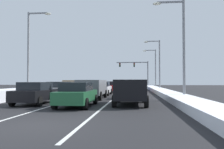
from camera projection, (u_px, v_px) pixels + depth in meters
ground_plane at (104, 95)px, 27.55m from camera, size 124.96×124.96×0.00m
lane_stripe_between_right_lane_and_center_lane at (121, 93)px, 32.16m from camera, size 0.14×52.87×0.01m
lane_stripe_between_center_lane_and_left_lane at (96, 92)px, 32.49m from camera, size 0.14×52.87×0.01m
snow_bank_right_shoulder at (161, 91)px, 31.65m from camera, size 1.87×52.87×0.49m
snow_bank_left_shoulder at (59, 89)px, 33.02m from camera, size 2.17×52.87×0.89m
suv_black_right_lane_nearest at (131, 89)px, 15.84m from camera, size 2.16×4.90×1.67m
sedan_silver_right_lane_second at (135, 90)px, 21.50m from camera, size 2.00×4.50×1.51m
sedan_tan_right_lane_third at (134, 88)px, 28.20m from camera, size 2.00×4.50×1.51m
sedan_maroon_right_lane_fourth at (133, 86)px, 34.54m from camera, size 2.00×4.50×1.51m
suv_navy_right_lane_fifth at (135, 84)px, 40.93m from camera, size 2.16×4.90×1.67m
sedan_green_center_lane_nearest at (77, 94)px, 14.66m from camera, size 2.00×4.50×1.51m
suv_gray_center_lane_second at (92, 87)px, 20.86m from camera, size 2.16×4.90×1.67m
sedan_white_center_lane_third at (102, 88)px, 26.58m from camera, size 2.00×4.50×1.51m
sedan_red_center_lane_fourth at (109, 87)px, 33.15m from camera, size 2.00×4.50×1.51m
sedan_charcoal_center_lane_fifth at (113, 86)px, 39.16m from camera, size 2.00×4.50×1.51m
sedan_black_left_lane_nearest at (36, 93)px, 16.28m from camera, size 2.00×4.50×1.51m
sedan_silver_left_lane_second at (59, 90)px, 22.34m from camera, size 2.00×4.50×1.51m
suv_tan_left_lane_third at (76, 86)px, 28.35m from camera, size 2.16×4.90×1.67m
sedan_maroon_left_lane_fourth at (86, 86)px, 34.78m from camera, size 2.00×4.50×1.51m
sedan_navy_left_lane_fifth at (95, 86)px, 40.83m from camera, size 2.00×4.50×1.51m
traffic_light_gantry at (138, 69)px, 55.93m from camera, size 7.54×0.47×6.20m
street_lamp_right_near at (179, 40)px, 19.79m from camera, size 2.66×0.36×8.39m
street_lamp_right_mid at (157, 60)px, 38.92m from camera, size 2.66×0.36×8.27m
street_lamp_right_far at (154, 65)px, 48.47m from camera, size 2.66×0.36×8.01m
street_lamp_left_mid at (31, 46)px, 26.12m from camera, size 2.66×0.36×9.22m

